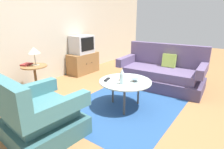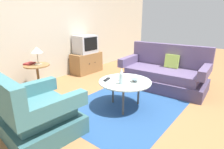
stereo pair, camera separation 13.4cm
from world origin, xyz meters
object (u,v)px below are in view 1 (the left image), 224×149
object	(u,v)px
mug	(122,78)
bowl	(135,80)
coffee_table	(125,83)
tv_remote_dark	(107,79)
book	(26,64)
vase	(122,76)
couch	(161,73)
armchair	(39,117)
table_lamp	(34,51)
tv_stand	(83,63)
side_table	(35,73)
television	(82,44)

from	to	relation	value
mug	bowl	size ratio (longest dim) A/B	0.89
coffee_table	tv_remote_dark	distance (m)	0.31
book	vase	bearing A→B (deg)	-100.04
couch	armchair	bearing A→B (deg)	74.85
table_lamp	tv_stand	bearing A→B (deg)	7.76
vase	mug	size ratio (longest dim) A/B	2.03
couch	bowl	distance (m)	1.29
mug	book	xyz separation A→B (m)	(-0.57, 1.94, 0.06)
armchair	mug	bearing A→B (deg)	78.87
table_lamp	book	world-z (taller)	table_lamp
side_table	mug	world-z (taller)	mug
couch	television	xyz separation A→B (m)	(-0.30, 2.15, 0.50)
tv_stand	book	size ratio (longest dim) A/B	3.39
couch	vase	distance (m)	1.52
television	mug	world-z (taller)	television
armchair	side_table	world-z (taller)	armchair
coffee_table	vase	world-z (taller)	vase
side_table	vase	world-z (taller)	vase
television	couch	bearing A→B (deg)	-82.05
television	mug	xyz separation A→B (m)	(-1.06, -1.98, -0.27)
armchair	television	size ratio (longest dim) A/B	1.64
armchair	coffee_table	size ratio (longest dim) A/B	1.09
book	tv_remote_dark	bearing A→B (deg)	-98.08
television	table_lamp	bearing A→B (deg)	-171.66
coffee_table	armchair	bearing A→B (deg)	162.22
couch	vase	bearing A→B (deg)	83.11
coffee_table	television	size ratio (longest dim) A/B	1.50
book	coffee_table	bearing A→B (deg)	-95.93
bowl	book	distance (m)	2.24
television	mug	size ratio (longest dim) A/B	4.68
table_lamp	mug	bearing A→B (deg)	-74.75
couch	television	bearing A→B (deg)	4.17
couch	side_table	world-z (taller)	couch
tv_stand	mug	size ratio (longest dim) A/B	6.91
vase	bowl	distance (m)	0.26
television	tv_remote_dark	bearing A→B (deg)	-123.96
mug	armchair	bearing A→B (deg)	164.50
side_table	bowl	distance (m)	2.07
mug	vase	bearing A→B (deg)	-146.51
coffee_table	couch	bearing A→B (deg)	-4.63
table_lamp	book	xyz separation A→B (m)	(-0.09, 0.18, -0.27)
couch	book	world-z (taller)	couch
couch	television	size ratio (longest dim) A/B	3.16
side_table	vase	size ratio (longest dim) A/B	2.23
couch	tv_stand	distance (m)	2.16
mug	bowl	bearing A→B (deg)	-68.76
television	table_lamp	world-z (taller)	television
television	bowl	xyz separation A→B (m)	(-0.98, -2.19, -0.29)
armchair	mug	size ratio (longest dim) A/B	7.68
couch	mug	world-z (taller)	couch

